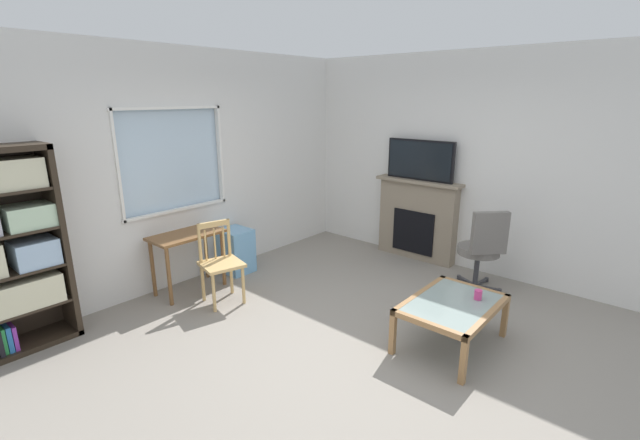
{
  "coord_description": "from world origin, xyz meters",
  "views": [
    {
      "loc": [
        -2.86,
        -2.12,
        2.22
      ],
      "look_at": [
        0.3,
        0.62,
        1.02
      ],
      "focal_mm": 24.35,
      "sensor_mm": 36.0,
      "label": 1
    }
  ],
  "objects": [
    {
      "name": "ground",
      "position": [
        0.0,
        0.0,
        -0.01
      ],
      "size": [
        6.04,
        5.96,
        0.02
      ],
      "primitive_type": "cube",
      "color": "gray"
    },
    {
      "name": "desk_under_window",
      "position": [
        -0.29,
        2.13,
        0.57
      ],
      "size": [
        0.82,
        0.45,
        0.7
      ],
      "color": "brown",
      "rests_on": "ground"
    },
    {
      "name": "wall_right",
      "position": [
        2.58,
        0.0,
        1.39
      ],
      "size": [
        0.12,
        5.16,
        2.77
      ],
      "primitive_type": "cube",
      "color": "silver",
      "rests_on": "ground"
    },
    {
      "name": "fireplace",
      "position": [
        2.43,
        0.67,
        0.56
      ],
      "size": [
        0.26,
        1.22,
        1.12
      ],
      "color": "gray",
      "rests_on": "ground"
    },
    {
      "name": "wooden_chair",
      "position": [
        -0.22,
        1.62,
        0.46
      ],
      "size": [
        0.5,
        0.49,
        0.9
      ],
      "color": "tan",
      "rests_on": "ground"
    },
    {
      "name": "office_chair",
      "position": [
        1.91,
        -0.46,
        0.55
      ],
      "size": [
        0.63,
        0.6,
        1.0
      ],
      "color": "slate",
      "rests_on": "ground"
    },
    {
      "name": "wall_back_with_window",
      "position": [
        0.02,
        2.48,
        1.37
      ],
      "size": [
        5.04,
        0.15,
        2.77
      ],
      "color": "silver",
      "rests_on": "ground"
    },
    {
      "name": "plastic_drawer_unit",
      "position": [
        0.43,
        2.18,
        0.29
      ],
      "size": [
        0.35,
        0.4,
        0.57
      ],
      "primitive_type": "cube",
      "color": "#72ADDB",
      "rests_on": "ground"
    },
    {
      "name": "tv",
      "position": [
        2.41,
        0.67,
        1.39
      ],
      "size": [
        0.06,
        0.96,
        0.54
      ],
      "color": "black",
      "rests_on": "fireplace"
    },
    {
      "name": "coffee_table",
      "position": [
        0.61,
        -0.7,
        0.37
      ],
      "size": [
        1.0,
        0.7,
        0.43
      ],
      "color": "#8C9E99",
      "rests_on": "ground"
    },
    {
      "name": "bookshelf",
      "position": [
        -1.99,
        2.24,
        0.94
      ],
      "size": [
        0.9,
        0.38,
        1.83
      ],
      "color": "#2D2319",
      "rests_on": "ground"
    },
    {
      "name": "sippy_cup",
      "position": [
        0.81,
        -0.85,
        0.48
      ],
      "size": [
        0.07,
        0.07,
        0.09
      ],
      "primitive_type": "cylinder",
      "color": "#DB3D84",
      "rests_on": "coffee_table"
    }
  ]
}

